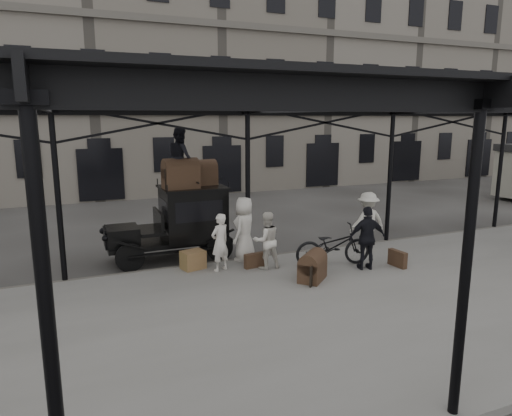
# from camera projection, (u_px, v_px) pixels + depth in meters

# --- Properties ---
(ground) EXTENTS (120.00, 120.00, 0.00)m
(ground) POSITION_uv_depth(u_px,v_px,m) (277.00, 285.00, 11.67)
(ground) COLOR #383533
(ground) RESTS_ON ground
(platform) EXTENTS (28.00, 8.00, 0.15)m
(platform) POSITION_uv_depth(u_px,v_px,m) (316.00, 312.00, 9.84)
(platform) COLOR slate
(platform) RESTS_ON ground
(canopy) EXTENTS (22.50, 9.00, 4.74)m
(canopy) POSITION_uv_depth(u_px,v_px,m) (315.00, 97.00, 9.21)
(canopy) COLOR black
(canopy) RESTS_ON ground
(building_frontage) EXTENTS (64.00, 8.00, 14.00)m
(building_frontage) POSITION_uv_depth(u_px,v_px,m) (147.00, 69.00, 26.61)
(building_frontage) COLOR slate
(building_frontage) RESTS_ON ground
(taxi) EXTENTS (3.65, 1.55, 2.18)m
(taxi) POSITION_uv_depth(u_px,v_px,m) (183.00, 219.00, 13.69)
(taxi) COLOR black
(taxi) RESTS_ON ground
(porter_left) EXTENTS (0.67, 0.57, 1.56)m
(porter_left) POSITION_uv_depth(u_px,v_px,m) (220.00, 242.00, 12.15)
(porter_left) COLOR silver
(porter_left) RESTS_ON platform
(porter_midleft) EXTENTS (0.77, 0.61, 1.57)m
(porter_midleft) POSITION_uv_depth(u_px,v_px,m) (266.00, 240.00, 12.34)
(porter_midleft) COLOR silver
(porter_midleft) RESTS_ON platform
(porter_centre) EXTENTS (1.06, 1.05, 1.85)m
(porter_centre) POSITION_uv_depth(u_px,v_px,m) (244.00, 229.00, 13.02)
(porter_centre) COLOR silver
(porter_centre) RESTS_ON platform
(porter_official) EXTENTS (1.09, 0.66, 1.73)m
(porter_official) POSITION_uv_depth(u_px,v_px,m) (367.00, 238.00, 12.25)
(porter_official) COLOR black
(porter_official) RESTS_ON platform
(porter_right) EXTENTS (1.20, 0.73, 1.81)m
(porter_right) POSITION_uv_depth(u_px,v_px,m) (368.00, 221.00, 14.12)
(porter_right) COLOR silver
(porter_right) RESTS_ON platform
(bicycle) EXTENTS (2.25, 1.13, 1.13)m
(bicycle) POSITION_uv_depth(u_px,v_px,m) (333.00, 246.00, 12.63)
(bicycle) COLOR black
(bicycle) RESTS_ON platform
(porter_roof) EXTENTS (0.74, 0.91, 1.75)m
(porter_roof) POSITION_uv_depth(u_px,v_px,m) (181.00, 158.00, 13.23)
(porter_roof) COLOR black
(porter_roof) RESTS_ON taxi
(steamer_trunk_roof_near) EXTENTS (1.04, 0.69, 0.73)m
(steamer_trunk_roof_near) POSITION_uv_depth(u_px,v_px,m) (181.00, 176.00, 13.17)
(steamer_trunk_roof_near) COLOR #43321F
(steamer_trunk_roof_near) RESTS_ON taxi
(steamer_trunk_roof_far) EXTENTS (0.93, 0.63, 0.64)m
(steamer_trunk_roof_far) POSITION_uv_depth(u_px,v_px,m) (202.00, 174.00, 13.87)
(steamer_trunk_roof_far) COLOR #43321F
(steamer_trunk_roof_far) RESTS_ON taxi
(steamer_trunk_platform) EXTENTS (0.98, 0.96, 0.63)m
(steamer_trunk_platform) POSITION_uv_depth(u_px,v_px,m) (312.00, 268.00, 11.51)
(steamer_trunk_platform) COLOR #43321F
(steamer_trunk_platform) RESTS_ON platform
(wicker_hamper) EXTENTS (0.69, 0.59, 0.50)m
(wicker_hamper) POSITION_uv_depth(u_px,v_px,m) (193.00, 260.00, 12.39)
(wicker_hamper) COLOR #926643
(wicker_hamper) RESTS_ON platform
(suitcase_upright) EXTENTS (0.20, 0.61, 0.45)m
(suitcase_upright) POSITION_uv_depth(u_px,v_px,m) (397.00, 259.00, 12.58)
(suitcase_upright) COLOR #43321F
(suitcase_upright) RESTS_ON platform
(suitcase_flat) EXTENTS (0.62, 0.23, 0.40)m
(suitcase_flat) POSITION_uv_depth(u_px,v_px,m) (255.00, 260.00, 12.51)
(suitcase_flat) COLOR #43321F
(suitcase_flat) RESTS_ON platform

